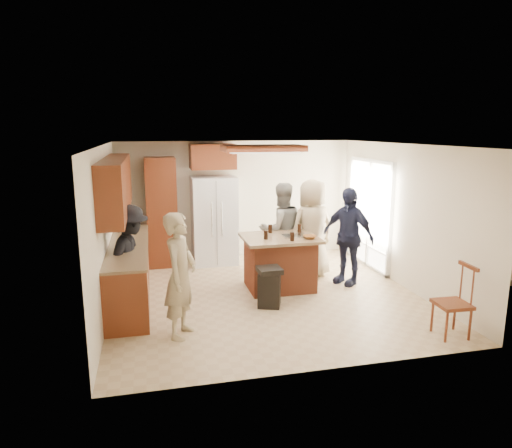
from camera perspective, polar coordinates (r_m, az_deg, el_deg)
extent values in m
plane|color=tan|center=(7.76, 1.17, -8.91)|extent=(5.00, 5.00, 0.00)
plane|color=white|center=(7.27, 1.26, 9.87)|extent=(5.00, 5.00, 0.00)
plane|color=beige|center=(9.82, -2.41, 3.03)|extent=(5.00, 0.00, 5.00)
plane|color=beige|center=(5.10, 8.22, -5.34)|extent=(5.00, 0.00, 5.00)
plane|color=beige|center=(7.22, -18.38, -0.75)|extent=(0.00, 5.00, 5.00)
plane|color=beige|center=(8.38, 18.01, 0.94)|extent=(0.00, 5.00, 5.00)
cube|color=white|center=(9.44, 14.10, 1.09)|extent=(0.02, 1.60, 2.10)
cube|color=white|center=(9.43, 13.99, 1.09)|extent=(0.08, 1.72, 2.10)
cube|color=maroon|center=(7.46, 0.87, 9.46)|extent=(1.30, 0.70, 0.10)
cube|color=white|center=(7.46, 0.87, 9.00)|extent=(1.10, 0.50, 0.02)
cube|color=olive|center=(10.45, 21.26, -4.53)|extent=(3.00, 3.00, 0.10)
cube|color=#593319|center=(11.11, 22.92, 1.83)|extent=(1.40, 1.60, 2.00)
imported|color=tan|center=(6.15, -9.45, -6.36)|extent=(0.66, 0.75, 1.69)
imported|color=gray|center=(8.59, 3.17, -0.71)|extent=(0.92, 0.63, 1.77)
imported|color=tan|center=(8.55, 7.02, -0.58)|extent=(1.01, 0.77, 1.85)
imported|color=#1C2038|center=(8.28, 11.39, -1.49)|extent=(0.99, 1.15, 1.75)
imported|color=black|center=(7.29, -15.35, -4.02)|extent=(0.83, 1.15, 1.62)
cube|color=maroon|center=(7.79, -15.54, -5.85)|extent=(0.60, 3.00, 0.88)
cube|color=#846B4C|center=(7.67, -15.73, -2.57)|extent=(0.64, 3.00, 0.04)
cube|color=maroon|center=(7.50, -17.10, 4.63)|extent=(0.35, 3.00, 0.85)
cube|color=maroon|center=(9.38, -11.70, 1.46)|extent=(0.60, 0.60, 2.20)
cube|color=maroon|center=(9.33, -5.47, 8.40)|extent=(0.90, 0.60, 0.50)
cube|color=white|center=(9.42, -5.25, 0.46)|extent=(0.90, 0.72, 1.80)
cube|color=gray|center=(9.07, -4.92, 0.02)|extent=(0.01, 0.01, 1.71)
cylinder|color=silver|center=(9.01, -5.54, 0.52)|extent=(0.02, 0.02, 0.70)
cylinder|color=silver|center=(9.04, -4.28, 0.57)|extent=(0.02, 0.02, 0.70)
cube|color=brown|center=(7.98, 2.97, -5.01)|extent=(1.10, 0.85, 0.88)
cube|color=#896C4F|center=(7.85, 3.01, -1.76)|extent=(1.28, 1.03, 0.05)
cube|color=silver|center=(7.87, 4.86, -1.49)|extent=(0.42, 0.32, 0.02)
imported|color=brown|center=(7.75, 6.73, -1.62)|extent=(0.23, 0.23, 0.05)
cylinder|color=black|center=(7.64, 1.24, -1.37)|extent=(0.07, 0.07, 0.15)
cylinder|color=black|center=(8.11, 1.79, -0.59)|extent=(0.07, 0.07, 0.15)
cylinder|color=black|center=(8.18, 5.46, -0.54)|extent=(0.07, 0.07, 0.15)
cylinder|color=black|center=(7.55, 4.55, -1.56)|extent=(0.07, 0.07, 0.15)
cube|color=black|center=(7.24, 1.68, -8.16)|extent=(0.44, 0.44, 0.55)
cube|color=black|center=(7.13, 1.70, -5.78)|extent=(0.37, 0.37, 0.08)
cube|color=maroon|center=(6.71, 23.31, -9.19)|extent=(0.44, 0.44, 0.05)
cylinder|color=maroon|center=(6.57, 22.71, -11.74)|extent=(0.04, 0.04, 0.44)
cylinder|color=maroon|center=(6.76, 25.18, -11.31)|extent=(0.04, 0.04, 0.44)
cylinder|color=maroon|center=(6.84, 21.15, -10.70)|extent=(0.04, 0.04, 0.44)
cylinder|color=maroon|center=(7.01, 23.57, -10.32)|extent=(0.04, 0.04, 0.44)
cube|color=maroon|center=(6.66, 25.04, -4.79)|extent=(0.06, 0.40, 0.05)
cylinder|color=maroon|center=(6.64, 25.45, -7.14)|extent=(0.03, 0.03, 0.50)
cylinder|color=maroon|center=(6.82, 24.29, -6.54)|extent=(0.03, 0.03, 0.50)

